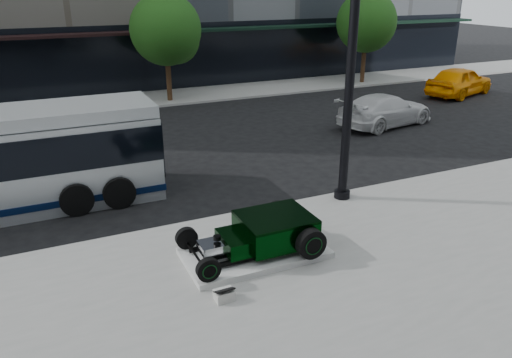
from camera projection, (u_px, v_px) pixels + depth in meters
name	position (u px, v px, depth m)	size (l,w,h in m)	color
ground	(247.00, 185.00, 16.57)	(120.00, 120.00, 0.00)	black
sidewalk_far	(148.00, 99.00, 28.37)	(70.00, 4.00, 0.12)	gray
street_trees	(168.00, 32.00, 26.67)	(29.80, 3.80, 5.70)	black
display_plinth	(255.00, 253.00, 12.03)	(3.40, 1.80, 0.15)	silver
hot_rod	(267.00, 232.00, 11.98)	(3.22, 2.00, 0.81)	black
info_plaque	(224.00, 294.00, 10.34)	(0.41, 0.31, 0.31)	silver
lamppost	(351.00, 64.00, 13.82)	(0.48, 0.48, 8.77)	black
white_sedan	(386.00, 110.00, 23.17)	(2.06, 5.06, 1.47)	silver
yellow_taxi	(460.00, 81.00, 29.29)	(2.02, 5.02, 1.71)	#FF9800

